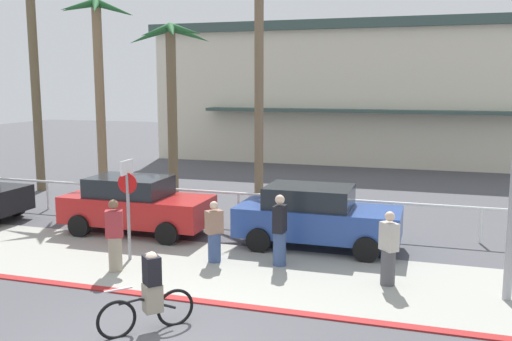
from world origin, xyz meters
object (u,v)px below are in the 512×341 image
Objects in this scene: car_blue_2 at (316,216)px; cyclist_black_0 at (150,294)px; palm_tree_0 at (32,26)px; palm_tree_3 at (258,26)px; pedestrian_2 at (115,238)px; pedestrian_0 at (389,252)px; palm_tree_2 at (171,72)px; pedestrian_1 at (280,233)px; palm_tree_1 at (99,55)px; pedestrian_3 at (214,235)px; car_red_1 at (136,204)px; stop_sign_bike_lane at (128,195)px.

car_blue_2 reaches higher than cyclist_black_0.
palm_tree_3 is at bearing 13.32° from palm_tree_0.
pedestrian_0 is at bearing 8.81° from pedestrian_2.
car_blue_2 is (6.32, -4.35, -3.96)m from palm_tree_2.
pedestrian_1 reaches higher than pedestrian_0.
cyclist_black_0 is at bearing -44.86° from palm_tree_0.
pedestrian_2 reaches higher than car_blue_2.
palm_tree_1 is at bearing 144.85° from pedestrian_1.
palm_tree_1 is 4.86× the size of pedestrian_3.
palm_tree_3 reaches higher than car_red_1.
cyclist_black_0 is 3.54m from pedestrian_2.
car_red_1 is 2.47× the size of pedestrian_1.
cyclist_black_0 is 4.40m from pedestrian_1.
pedestrian_2 is (-2.34, 2.66, 0.12)m from cyclist_black_0.
palm_tree_2 is at bearing 113.45° from cyclist_black_0.
palm_tree_0 is at bearing 151.70° from pedestrian_1.
pedestrian_1 is 1.14× the size of pedestrian_3.
car_blue_2 is at bearing 30.40° from stop_sign_bike_lane.
palm_tree_0 reaches higher than car_red_1.
palm_tree_1 is 4.35× the size of pedestrian_2.
palm_tree_1 reaches higher than pedestrian_0.
pedestrian_0 is 4.28m from pedestrian_3.
palm_tree_0 is at bearing 147.26° from pedestrian_3.
pedestrian_1 is 3.94m from pedestrian_2.
palm_tree_0 is 6.50m from palm_tree_2.
pedestrian_0 is at bearing -48.77° from car_blue_2.
stop_sign_bike_lane is 0.39× the size of palm_tree_2.
car_red_1 is (0.90, -4.47, -3.96)m from palm_tree_2.
palm_tree_2 is at bearing 106.64° from stop_sign_bike_lane.
pedestrian_1 reaches higher than car_blue_2.
car_blue_2 is (5.43, 0.12, 0.00)m from car_red_1.
palm_tree_1 is 11.36m from car_blue_2.
pedestrian_0 is (14.66, -7.05, -5.91)m from palm_tree_0.
palm_tree_3 reaches higher than stop_sign_bike_lane.
stop_sign_bike_lane reaches higher than pedestrian_2.
palm_tree_1 reaches higher than pedestrian_1.
pedestrian_3 is (7.24, -6.45, -4.77)m from palm_tree_1.
palm_tree_0 reaches higher than pedestrian_2.
palm_tree_0 is 16.28m from cyclist_black_0.
palm_tree_3 is at bearing 42.42° from palm_tree_2.
stop_sign_bike_lane is at bearing -149.60° from car_blue_2.
palm_tree_3 reaches higher than palm_tree_2.
stop_sign_bike_lane is at bearing -93.47° from palm_tree_3.
pedestrian_2 is (0.12, -0.87, -0.86)m from stop_sign_bike_lane.
pedestrian_0 is 0.94× the size of pedestrian_1.
cyclist_black_0 is at bearing -81.56° from palm_tree_3.
pedestrian_1 is at bearing 7.30° from pedestrian_3.
pedestrian_3 is (-2.16, -2.04, -0.16)m from car_blue_2.
palm_tree_3 reaches higher than cyclist_black_0.
stop_sign_bike_lane is 1.71× the size of cyclist_black_0.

